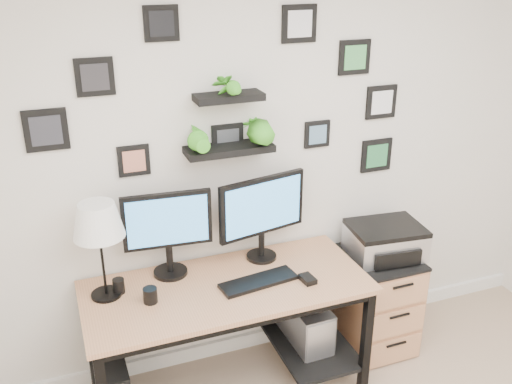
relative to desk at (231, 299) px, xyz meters
name	(u,v)px	position (x,y,z in m)	size (l,w,h in m)	color
room	(271,334)	(0.38, 0.32, -0.58)	(4.00, 4.00, 4.00)	tan
desk	(231,299)	(0.00, 0.00, 0.00)	(1.60, 0.70, 0.75)	tan
monitor_left	(168,228)	(-0.31, 0.19, 0.42)	(0.50, 0.21, 0.51)	black
monitor_right	(262,212)	(0.26, 0.18, 0.44)	(0.56, 0.22, 0.53)	black
keyboard	(259,281)	(0.14, -0.08, 0.13)	(0.45, 0.14, 0.02)	black
mouse	(308,279)	(0.40, -0.16, 0.14)	(0.07, 0.10, 0.03)	black
table_lamp	(98,223)	(-0.68, 0.10, 0.56)	(0.27, 0.27, 0.55)	black
mug	(150,295)	(-0.47, -0.05, 0.17)	(0.08, 0.08, 0.09)	black
pen_cup	(119,286)	(-0.61, 0.10, 0.17)	(0.06, 0.06, 0.08)	black
pc_tower_grey	(304,332)	(0.49, 0.04, -0.39)	(0.22, 0.47, 0.46)	gray
file_cabinet	(376,300)	(1.03, 0.06, -0.29)	(0.43, 0.53, 0.67)	tan
printer	(385,241)	(1.06, 0.07, 0.15)	(0.49, 0.41, 0.21)	silver
wall_decor	(237,112)	(0.14, 0.26, 1.03)	(2.19, 0.18, 1.08)	black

